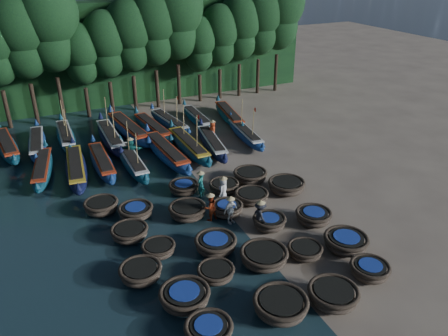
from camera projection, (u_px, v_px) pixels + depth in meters
name	position (u px, v px, depth m)	size (l,w,h in m)	color
ground	(219.00, 204.00, 27.37)	(120.00, 120.00, 0.00)	gray
foliage_wall	(122.00, 53.00, 44.17)	(40.00, 3.00, 10.00)	black
coracle_1	(209.00, 330.00, 17.61)	(2.03, 2.03, 0.80)	brown
coracle_2	(281.00, 305.00, 18.88)	(2.97, 2.97, 0.81)	brown
coracle_3	(333.00, 295.00, 19.46)	(2.45, 2.45, 0.80)	brown
coracle_4	(370.00, 270.00, 21.05)	(2.36, 2.36, 0.73)	brown
coracle_5	(185.00, 296.00, 19.38)	(2.50, 2.50, 0.78)	brown
coracle_6	(216.00, 272.00, 20.95)	(2.23, 2.23, 0.65)	brown
coracle_7	(264.00, 256.00, 21.91)	(2.61, 2.61, 0.80)	brown
coracle_8	(305.00, 250.00, 22.50)	(2.24, 2.24, 0.63)	brown
coracle_9	(346.00, 242.00, 22.97)	(2.85, 2.85, 0.83)	brown
coracle_10	(141.00, 272.00, 20.85)	(2.09, 2.09, 0.78)	brown
coracle_11	(159.00, 249.00, 22.60)	(1.79, 1.79, 0.67)	brown
coracle_12	(216.00, 244.00, 22.81)	(2.75, 2.75, 0.83)	brown
coracle_13	(269.00, 222.00, 24.75)	(2.14, 2.14, 0.76)	brown
coracle_14	(313.00, 216.00, 25.25)	(2.13, 2.13, 0.79)	brown
coracle_15	(130.00, 232.00, 23.86)	(2.08, 2.08, 0.73)	brown
coracle_16	(188.00, 211.00, 25.74)	(2.73, 2.73, 0.83)	brown
coracle_17	(227.00, 208.00, 26.05)	(1.98, 1.98, 0.74)	brown
coracle_18	(252.00, 196.00, 27.40)	(2.55, 2.55, 0.72)	brown
coracle_19	(286.00, 186.00, 28.52)	(2.55, 2.55, 0.82)	brown
coracle_20	(101.00, 206.00, 26.21)	(2.09, 2.09, 0.82)	brown
coracle_21	(136.00, 211.00, 25.79)	(2.52, 2.52, 0.75)	brown
coracle_22	(184.00, 187.00, 28.45)	(2.16, 2.16, 0.71)	brown
coracle_23	(224.00, 186.00, 28.61)	(2.23, 2.23, 0.69)	brown
coracle_24	(250.00, 176.00, 29.82)	(2.33, 2.33, 0.81)	brown
long_boat_1	(42.00, 168.00, 30.75)	(2.43, 7.35, 1.31)	#0D3E4E
long_boat_2	(76.00, 168.00, 30.70)	(2.19, 8.20, 1.45)	#0D1433
long_boat_3	(102.00, 162.00, 31.65)	(1.42, 7.64, 1.34)	navy
long_boat_4	(132.00, 162.00, 31.67)	(1.38, 7.68, 3.26)	#0D3E4E
long_boat_5	(166.00, 152.00, 33.02)	(2.04, 8.84, 1.56)	navy
long_boat_6	(189.00, 146.00, 34.18)	(1.54, 8.38, 3.56)	#0D3E4E
long_boat_7	(212.00, 143.00, 34.77)	(2.52, 7.71, 1.37)	#0D1433
long_boat_8	(245.00, 134.00, 36.52)	(2.07, 7.51, 3.21)	navy
long_boat_9	(7.00, 145.00, 34.24)	(2.41, 8.11, 1.44)	#0D3E4E
long_boat_10	(37.00, 143.00, 34.69)	(1.92, 7.67, 1.35)	navy
long_boat_11	(66.00, 136.00, 36.09)	(1.54, 7.71, 3.28)	#0D3E4E
long_boat_12	(110.00, 137.00, 35.72)	(1.57, 8.51, 3.61)	#0D1433
long_boat_13	(128.00, 129.00, 37.27)	(2.71, 9.13, 1.62)	navy
long_boat_14	(153.00, 128.00, 37.69)	(2.19, 8.03, 1.42)	#0D3E4E
long_boat_15	(169.00, 122.00, 39.00)	(2.30, 7.65, 3.27)	navy
long_boat_16	(197.00, 118.00, 40.04)	(1.43, 7.36, 1.30)	#0D3E4E
long_boat_17	(229.00, 115.00, 40.55)	(2.63, 8.05, 1.43)	#0D3E4E
fisherman_0	(223.00, 189.00, 27.16)	(0.99, 0.97, 1.92)	silver
fisherman_1	(201.00, 183.00, 27.74)	(0.76, 0.73, 1.95)	#176158
fisherman_2	(210.00, 206.00, 25.37)	(0.93, 0.79, 1.90)	#C5401A
fisherman_3	(260.00, 215.00, 24.44)	(0.71, 1.19, 2.01)	black
fisherman_4	(230.00, 210.00, 25.05)	(1.06, 0.69, 1.88)	silver
fisherman_5	(131.00, 149.00, 32.64)	(1.71, 1.26, 1.99)	#176158
fisherman_6	(213.00, 130.00, 36.20)	(0.70, 0.93, 1.91)	#C5401A
tree_3	(20.00, 34.00, 36.52)	(4.92, 4.92, 11.60)	black
tree_4	(48.00, 24.00, 37.10)	(5.34, 5.34, 12.58)	black
tree_5	(80.00, 54.00, 39.18)	(3.68, 3.68, 8.68)	black
tree_6	(105.00, 44.00, 39.76)	(4.09, 4.09, 9.65)	black
tree_7	(129.00, 34.00, 40.34)	(4.51, 4.51, 10.63)	black
tree_8	(153.00, 25.00, 40.92)	(4.92, 4.92, 11.60)	black
tree_9	(176.00, 16.00, 41.50)	(5.34, 5.34, 12.58)	black
tree_10	(199.00, 43.00, 43.59)	(3.68, 3.68, 8.68)	black
tree_11	(220.00, 35.00, 44.17)	(4.09, 4.09, 9.65)	black
tree_12	(240.00, 26.00, 44.75)	(4.51, 4.51, 10.63)	black
tree_13	(260.00, 18.00, 45.33)	(4.92, 4.92, 11.60)	black
tree_14	(279.00, 10.00, 45.91)	(5.34, 5.34, 12.58)	black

